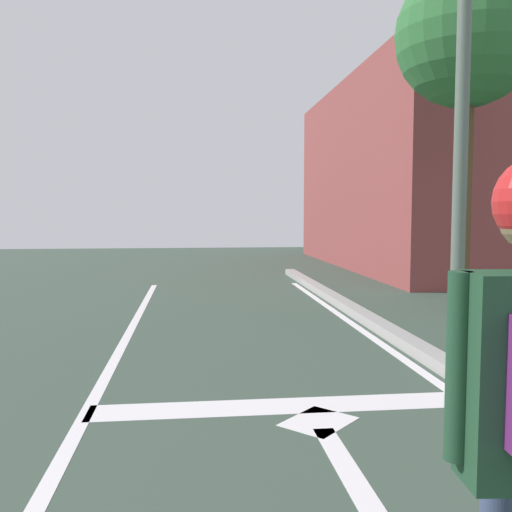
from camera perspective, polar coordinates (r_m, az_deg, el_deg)
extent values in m
cube|color=silver|center=(5.03, 3.41, -15.02)|extent=(3.44, 0.40, 0.01)
cube|color=silver|center=(3.94, 9.35, -20.72)|extent=(0.16, 1.40, 0.01)
cube|color=silver|center=(4.70, 6.41, -16.44)|extent=(0.71, 0.71, 0.01)
cylinder|color=#1F442B|center=(1.70, 19.98, -10.58)|extent=(0.07, 0.07, 0.54)
cylinder|color=#566459|center=(6.96, 20.26, 12.31)|extent=(0.16, 0.16, 5.33)
cylinder|color=brown|center=(9.88, 20.41, 5.61)|extent=(0.27, 0.27, 3.86)
sphere|color=#316E37|center=(10.29, 20.83, 20.39)|extent=(2.33, 2.33, 2.33)
cube|color=brown|center=(19.73, 24.53, 7.40)|extent=(11.10, 11.39, 5.68)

